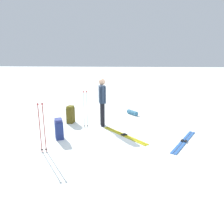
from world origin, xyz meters
The scene contains 9 objects.
ground_plane centered at (0.00, 0.00, 0.00)m, with size 80.00×80.00×0.00m, color white.
skier_standing centered at (0.39, -0.68, 0.95)m, with size 0.29×0.56×1.70m.
ski_pair_near centered at (-0.41, 0.26, 0.01)m, with size 1.46×1.57×0.05m.
ski_pair_far centered at (-2.18, 0.65, 0.01)m, with size 1.13×1.79×0.05m.
backpack_large_dark centered at (1.58, 0.64, 0.31)m, with size 0.35×0.41×0.62m.
backpack_bright centered at (1.63, -0.92, 0.32)m, with size 0.27×0.34×0.65m.
ski_poles_planted_near centered at (1.70, 1.57, 0.73)m, with size 0.17×0.10×1.32m.
ski_poles_planted_far centered at (0.95, -0.42, 0.72)m, with size 0.17×0.10×1.30m.
sleeping_mat_rolled centered at (-0.73, -2.22, 0.09)m, with size 0.18×0.18×0.55m, color teal.
Camera 1 is at (-0.47, 6.56, 2.48)m, focal length 33.71 mm.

